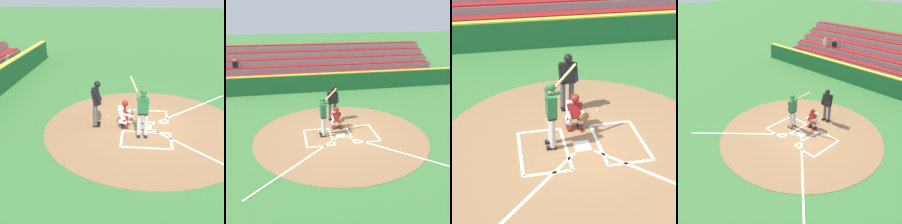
{
  "view_description": "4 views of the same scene",
  "coord_description": "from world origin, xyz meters",
  "views": [
    {
      "loc": [
        10.71,
        -0.33,
        5.32
      ],
      "look_at": [
        0.57,
        -1.3,
        0.85
      ],
      "focal_mm": 47.81,
      "sensor_mm": 36.0,
      "label": 1
    },
    {
      "loc": [
        2.41,
        11.08,
        5.49
      ],
      "look_at": [
        -0.03,
        -0.79,
        0.89
      ],
      "focal_mm": 42.94,
      "sensor_mm": 36.0,
      "label": 2
    },
    {
      "loc": [
        1.8,
        6.92,
        5.48
      ],
      "look_at": [
        0.44,
        -0.29,
        0.95
      ],
      "focal_mm": 53.71,
      "sensor_mm": 36.0,
      "label": 3
    },
    {
      "loc": [
        -7.46,
        7.94,
        7.27
      ],
      "look_at": [
        0.49,
        0.31,
        1.22
      ],
      "focal_mm": 41.64,
      "sensor_mm": 36.0,
      "label": 4
    }
  ],
  "objects": [
    {
      "name": "home_plate_and_chalk",
      "position": [
        0.0,
        0.88,
        0.01
      ],
      "size": [
        7.93,
        4.91,
        0.01
      ],
      "color": "white",
      "rests_on": "dirt_circle"
    },
    {
      "name": "baseball",
      "position": [
        -0.86,
        -1.63,
        0.04
      ],
      "size": [
        0.07,
        0.07,
        0.07
      ],
      "primitive_type": "sphere",
      "color": "white",
      "rests_on": "ground"
    },
    {
      "name": "ground_plane",
      "position": [
        0.0,
        0.0,
        0.0
      ],
      "size": [
        120.0,
        120.0,
        0.0
      ],
      "primitive_type": "plane",
      "color": "#387033"
    },
    {
      "name": "plate_umpire",
      "position": [
        0.02,
        -1.97,
        1.08
      ],
      "size": [
        0.6,
        0.44,
        1.86
      ],
      "color": "#4C4C51",
      "rests_on": "ground"
    },
    {
      "name": "batter",
      "position": [
        0.78,
        -0.17,
        1.1
      ],
      "size": [
        0.92,
        0.73,
        2.13
      ],
      "color": "#BCBCBC",
      "rests_on": "ground"
    },
    {
      "name": "bleacher_stand",
      "position": [
        0.0,
        -11.33,
        1.0
      ],
      "size": [
        20.0,
        5.1,
        2.78
      ],
      "color": "gray",
      "rests_on": "ground"
    },
    {
      "name": "backstop_wall",
      "position": [
        0.0,
        -7.5,
        0.65
      ],
      "size": [
        22.0,
        0.36,
        1.31
      ],
      "color": "#1E6033",
      "rests_on": "ground"
    },
    {
      "name": "dirt_circle",
      "position": [
        0.0,
        0.0,
        0.01
      ],
      "size": [
        8.0,
        8.0,
        0.01
      ],
      "primitive_type": "cylinder",
      "color": "olive",
      "rests_on": "ground"
    },
    {
      "name": "catcher",
      "position": [
        0.02,
        -0.85,
        0.59
      ],
      "size": [
        0.59,
        0.6,
        1.13
      ],
      "color": "black",
      "rests_on": "ground"
    }
  ]
}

